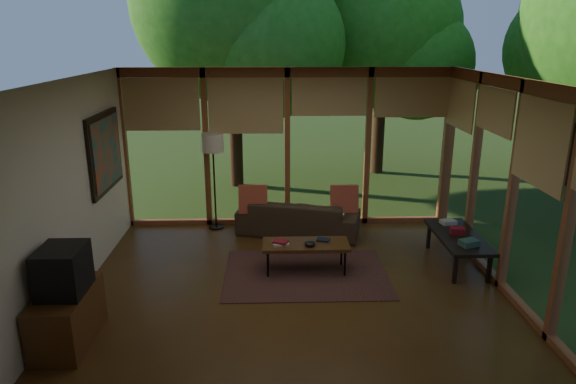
{
  "coord_description": "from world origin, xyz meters",
  "views": [
    {
      "loc": [
        -0.26,
        -6.06,
        3.18
      ],
      "look_at": [
        -0.05,
        0.7,
        1.12
      ],
      "focal_mm": 32.0,
      "sensor_mm": 36.0,
      "label": 1
    }
  ],
  "objects_px": {
    "floor_lamp": "(213,148)",
    "coffee_table": "(306,245)",
    "sofa": "(299,217)",
    "television": "(63,270)",
    "media_cabinet": "(67,317)",
    "side_console": "(458,238)"
  },
  "relations": [
    {
      "from": "floor_lamp",
      "to": "coffee_table",
      "type": "height_order",
      "value": "floor_lamp"
    },
    {
      "from": "sofa",
      "to": "television",
      "type": "height_order",
      "value": "television"
    },
    {
      "from": "television",
      "to": "media_cabinet",
      "type": "bearing_deg",
      "value": 180.0
    },
    {
      "from": "sofa",
      "to": "coffee_table",
      "type": "xyz_separation_m",
      "value": [
        0.03,
        -1.46,
        0.1
      ]
    },
    {
      "from": "sofa",
      "to": "floor_lamp",
      "type": "relative_size",
      "value": 1.21
    },
    {
      "from": "sofa",
      "to": "floor_lamp",
      "type": "distance_m",
      "value": 1.82
    },
    {
      "from": "media_cabinet",
      "to": "floor_lamp",
      "type": "relative_size",
      "value": 0.61
    },
    {
      "from": "media_cabinet",
      "to": "television",
      "type": "relative_size",
      "value": 1.82
    },
    {
      "from": "sofa",
      "to": "coffee_table",
      "type": "distance_m",
      "value": 1.46
    },
    {
      "from": "floor_lamp",
      "to": "side_console",
      "type": "height_order",
      "value": "floor_lamp"
    },
    {
      "from": "coffee_table",
      "to": "side_console",
      "type": "height_order",
      "value": "side_console"
    },
    {
      "from": "sofa",
      "to": "coffee_table",
      "type": "relative_size",
      "value": 1.66
    },
    {
      "from": "sofa",
      "to": "media_cabinet",
      "type": "xyz_separation_m",
      "value": [
        -2.64,
        -3.13,
        0.01
      ]
    },
    {
      "from": "sofa",
      "to": "media_cabinet",
      "type": "bearing_deg",
      "value": 64.52
    },
    {
      "from": "television",
      "to": "coffee_table",
      "type": "relative_size",
      "value": 0.46
    },
    {
      "from": "coffee_table",
      "to": "floor_lamp",
      "type": "bearing_deg",
      "value": 129.3
    },
    {
      "from": "media_cabinet",
      "to": "television",
      "type": "bearing_deg",
      "value": 0.0
    },
    {
      "from": "sofa",
      "to": "floor_lamp",
      "type": "height_order",
      "value": "floor_lamp"
    },
    {
      "from": "television",
      "to": "coffee_table",
      "type": "distance_m",
      "value": 3.16
    },
    {
      "from": "coffee_table",
      "to": "side_console",
      "type": "distance_m",
      "value": 2.21
    },
    {
      "from": "sofa",
      "to": "television",
      "type": "xyz_separation_m",
      "value": [
        -2.62,
        -3.13,
        0.56
      ]
    },
    {
      "from": "sofa",
      "to": "media_cabinet",
      "type": "height_order",
      "value": "media_cabinet"
    }
  ]
}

